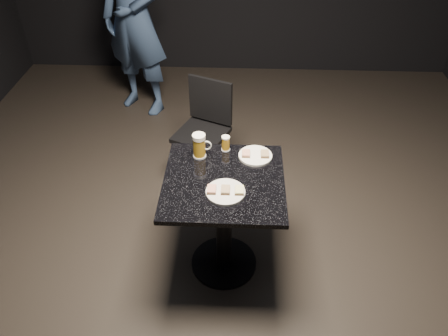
# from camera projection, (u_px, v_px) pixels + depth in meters

# --- Properties ---
(floor) EXTENTS (6.00, 6.00, 0.00)m
(floor) POSITION_uv_depth(u_px,v_px,m) (224.00, 263.00, 2.98)
(floor) COLOR black
(floor) RESTS_ON ground
(plate_large) EXTENTS (0.22, 0.22, 0.01)m
(plate_large) POSITION_uv_depth(u_px,v_px,m) (225.00, 192.00, 2.42)
(plate_large) COLOR silver
(plate_large) RESTS_ON table
(plate_small) EXTENTS (0.21, 0.21, 0.01)m
(plate_small) POSITION_uv_depth(u_px,v_px,m) (255.00, 156.00, 2.68)
(plate_small) COLOR white
(plate_small) RESTS_ON table
(patron) EXTENTS (0.81, 0.70, 1.88)m
(patron) POSITION_uv_depth(u_px,v_px,m) (134.00, 18.00, 4.03)
(patron) COLOR navy
(patron) RESTS_ON floor
(table) EXTENTS (0.70, 0.70, 0.75)m
(table) POSITION_uv_depth(u_px,v_px,m) (224.00, 210.00, 2.67)
(table) COLOR black
(table) RESTS_ON floor
(beer_mug) EXTENTS (0.12, 0.08, 0.16)m
(beer_mug) POSITION_uv_depth(u_px,v_px,m) (200.00, 146.00, 2.64)
(beer_mug) COLOR white
(beer_mug) RESTS_ON table
(beer_tumbler) EXTENTS (0.06, 0.06, 0.10)m
(beer_tumbler) POSITION_uv_depth(u_px,v_px,m) (226.00, 143.00, 2.71)
(beer_tumbler) COLOR silver
(beer_tumbler) RESTS_ON table
(chair) EXTENTS (0.48, 0.48, 0.85)m
(chair) POSITION_uv_depth(u_px,v_px,m) (205.00, 126.00, 3.42)
(chair) COLOR black
(chair) RESTS_ON floor
(canapes_on_plate_large) EXTENTS (0.20, 0.07, 0.02)m
(canapes_on_plate_large) POSITION_uv_depth(u_px,v_px,m) (225.00, 190.00, 2.41)
(canapes_on_plate_large) COLOR #4C3521
(canapes_on_plate_large) RESTS_ON plate_large
(canapes_on_plate_small) EXTENTS (0.17, 0.07, 0.02)m
(canapes_on_plate_small) POSITION_uv_depth(u_px,v_px,m) (255.00, 154.00, 2.67)
(canapes_on_plate_small) COLOR #4C3521
(canapes_on_plate_small) RESTS_ON plate_small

